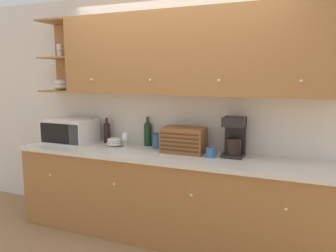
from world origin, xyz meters
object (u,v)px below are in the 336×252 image
(microwave, at_px, (70,131))
(second_wine_bottle, at_px, (107,131))
(mug, at_px, (211,153))
(wine_glass, at_px, (125,137))
(wine_bottle, at_px, (148,133))
(storage_canister, at_px, (157,141))
(coffee_maker, at_px, (234,136))
(bread_box, at_px, (184,140))
(bowl_stack_on_counter, at_px, (115,142))

(microwave, relative_size, second_wine_bottle, 1.87)
(second_wine_bottle, xyz_separation_m, mug, (1.33, -0.22, -0.09))
(wine_glass, distance_m, wine_bottle, 0.27)
(storage_canister, xyz_separation_m, mug, (0.65, -0.16, -0.04))
(second_wine_bottle, bearing_deg, microwave, -156.68)
(microwave, bearing_deg, mug, -1.68)
(second_wine_bottle, distance_m, coffee_maker, 1.53)
(wine_glass, relative_size, storage_canister, 1.08)
(second_wine_bottle, distance_m, storage_canister, 0.68)
(bread_box, relative_size, coffee_maker, 1.13)
(second_wine_bottle, relative_size, mug, 2.99)
(bowl_stack_on_counter, xyz_separation_m, storage_canister, (0.50, 0.06, 0.04))
(wine_bottle, relative_size, coffee_maker, 0.84)
(bowl_stack_on_counter, height_order, coffee_maker, coffee_maker)
(bowl_stack_on_counter, bearing_deg, mug, -5.22)
(wine_bottle, xyz_separation_m, mug, (0.81, -0.26, -0.10))
(bowl_stack_on_counter, bearing_deg, bread_box, -0.61)
(microwave, xyz_separation_m, storage_canister, (1.07, 0.11, -0.06))
(second_wine_bottle, height_order, mug, second_wine_bottle)
(microwave, height_order, bowl_stack_on_counter, microwave)
(microwave, distance_m, wine_glass, 0.74)
(storage_canister, relative_size, mug, 1.66)
(microwave, bearing_deg, wine_glass, -0.31)
(wine_glass, distance_m, coffee_maker, 1.18)
(mug, bearing_deg, bread_box, 163.11)
(wine_bottle, distance_m, storage_canister, 0.20)
(coffee_maker, bearing_deg, bread_box, -175.61)
(coffee_maker, bearing_deg, wine_glass, -175.68)
(mug, xyz_separation_m, coffee_maker, (0.20, 0.14, 0.15))
(microwave, distance_m, coffee_maker, 1.92)
(wine_glass, bearing_deg, coffee_maker, 4.32)
(second_wine_bottle, bearing_deg, bowl_stack_on_counter, -33.06)
(storage_canister, height_order, mug, storage_canister)
(second_wine_bottle, xyz_separation_m, storage_canister, (0.68, -0.06, -0.05))
(second_wine_bottle, distance_m, bread_box, 1.02)
(bread_box, bearing_deg, second_wine_bottle, 172.98)
(bowl_stack_on_counter, distance_m, storage_canister, 0.51)
(wine_glass, bearing_deg, storage_canister, 19.50)
(second_wine_bottle, height_order, bowl_stack_on_counter, second_wine_bottle)
(wine_bottle, bearing_deg, bowl_stack_on_counter, -156.13)
(microwave, height_order, storage_canister, microwave)
(bread_box, bearing_deg, wine_glass, -175.73)
(wine_glass, xyz_separation_m, coffee_maker, (1.18, 0.09, 0.08))
(microwave, height_order, wine_glass, microwave)
(bowl_stack_on_counter, xyz_separation_m, coffee_maker, (1.34, 0.03, 0.15))
(second_wine_bottle, bearing_deg, bread_box, -7.02)
(second_wine_bottle, bearing_deg, storage_canister, -4.74)
(wine_glass, bearing_deg, microwave, 179.69)
(wine_bottle, bearing_deg, microwave, -167.32)
(second_wine_bottle, xyz_separation_m, wine_glass, (0.35, -0.17, -0.01))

